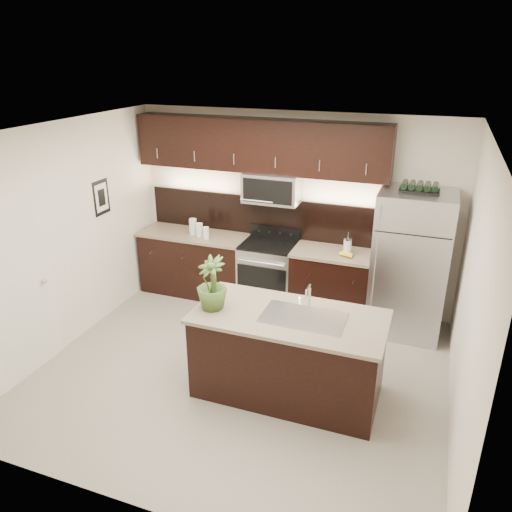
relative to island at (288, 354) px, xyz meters
The scene contains 12 objects.
ground 0.78m from the island, 164.59° to the left, with size 4.50×4.50×0.00m, color gray.
room_walls 1.42m from the island, 169.79° to the left, with size 4.52×4.02×2.71m.
counter_run 2.13m from the island, 119.64° to the left, with size 3.51×0.65×0.94m.
upper_fixtures 2.80m from the island, 117.21° to the left, with size 3.49×0.40×1.66m.
island is the anchor object (origin of this frame).
sink_faucet 0.51m from the island, ahead, with size 0.84×0.50×0.28m.
refrigerator 2.13m from the island, 59.78° to the left, with size 0.90×0.81×1.87m, color #B2B2B7.
wine_rack 2.53m from the island, 59.78° to the left, with size 0.46×0.29×0.11m.
plant 1.10m from the island, behind, with size 0.32×0.32×0.57m, color #375421.
canisters 2.66m from the island, 137.01° to the left, with size 0.34×0.18×0.24m.
french_press 1.91m from the island, 82.27° to the left, with size 0.11×0.11×0.31m.
bananas 1.86m from the island, 83.43° to the left, with size 0.20×0.15×0.06m, color yellow.
Camera 1 is at (1.81, -4.44, 3.42)m, focal length 35.00 mm.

